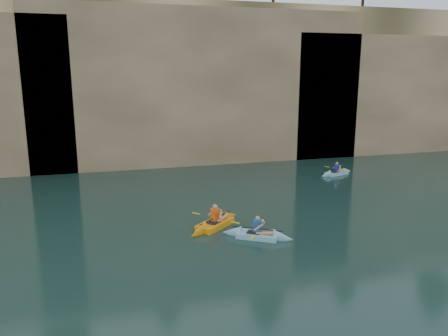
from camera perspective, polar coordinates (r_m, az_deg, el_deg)
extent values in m
cube|color=tan|center=(39.09, -8.12, 11.43)|extent=(70.00, 16.00, 12.00)
cube|color=tan|center=(32.18, -2.65, 10.76)|extent=(24.00, 2.40, 11.40)
cube|color=tan|center=(41.64, 25.60, 8.91)|extent=(26.00, 2.40, 9.84)
cube|color=black|center=(31.12, -13.12, 2.78)|extent=(3.50, 1.00, 3.20)
cube|color=black|center=(34.60, 10.72, 4.95)|extent=(5.00, 1.00, 4.50)
cube|color=orange|center=(19.43, -1.17, -7.30)|extent=(2.53, 2.30, 0.29)
cone|color=orange|center=(20.38, 0.86, -6.32)|extent=(1.21, 1.19, 0.78)
cone|color=orange|center=(18.50, -3.41, -8.37)|extent=(1.21, 1.19, 0.78)
cube|color=black|center=(19.27, -1.43, -7.11)|extent=(0.74, 0.73, 0.04)
cube|color=#E15613|center=(19.29, -1.18, -6.14)|extent=(0.42, 0.40, 0.52)
sphere|color=tan|center=(19.17, -1.18, -5.07)|extent=(0.22, 0.22, 0.22)
cylinder|color=black|center=(19.33, -1.17, -6.51)|extent=(1.80, 1.50, 0.04)
cube|color=yellow|center=(19.93, -3.66, -5.94)|extent=(0.33, 0.37, 0.02)
cube|color=yellow|center=(18.77, 1.47, -7.11)|extent=(0.33, 0.37, 0.02)
cube|color=#82B9D9|center=(18.27, 4.38, -8.71)|extent=(2.35, 1.86, 0.26)
cone|color=#82B9D9|center=(18.09, 7.79, -9.01)|extent=(1.07, 1.04, 0.71)
cone|color=#82B9D9|center=(18.50, 1.06, -8.39)|extent=(1.07, 1.04, 0.71)
cube|color=black|center=(18.26, 3.92, -8.37)|extent=(0.70, 0.67, 0.04)
cube|color=#1B4C99|center=(18.13, 4.40, -7.60)|extent=(0.39, 0.35, 0.48)
sphere|color=tan|center=(18.02, 4.42, -6.58)|extent=(0.20, 0.20, 0.20)
cylinder|color=black|center=(18.17, 4.40, -7.92)|extent=(1.80, 1.16, 0.04)
cube|color=yellow|center=(19.05, 5.00, -6.94)|extent=(0.29, 0.40, 0.02)
cube|color=yellow|center=(17.30, 3.72, -8.99)|extent=(0.29, 0.40, 0.02)
cube|color=#81B7D8|center=(29.83, 14.47, -0.62)|extent=(2.27, 1.31, 0.24)
cone|color=#81B7D8|center=(30.59, 15.75, -0.37)|extent=(0.93, 0.85, 0.65)
cone|color=#81B7D8|center=(29.09, 13.13, -0.88)|extent=(0.93, 0.85, 0.65)
cube|color=black|center=(29.70, 14.29, -0.49)|extent=(0.65, 0.55, 0.04)
cube|color=navy|center=(29.76, 14.50, 0.01)|extent=(0.34, 0.27, 0.43)
sphere|color=tan|center=(29.69, 14.54, 0.60)|extent=(0.18, 0.18, 0.18)
cylinder|color=black|center=(29.78, 14.50, -0.14)|extent=(1.83, 0.63, 0.04)
cube|color=yellow|center=(30.33, 13.29, 0.16)|extent=(0.21, 0.42, 0.02)
cube|color=yellow|center=(29.23, 15.74, -0.45)|extent=(0.21, 0.42, 0.02)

